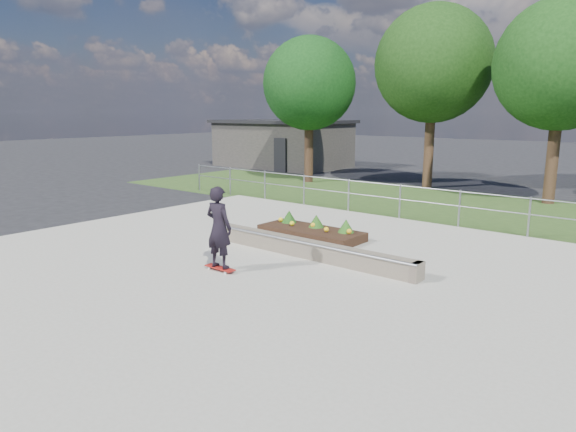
% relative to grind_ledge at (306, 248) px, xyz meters
% --- Properties ---
extents(ground, '(120.00, 120.00, 0.00)m').
position_rel_grind_ledge_xyz_m(ground, '(-0.43, -1.90, -0.26)').
color(ground, black).
rests_on(ground, ground).
extents(grass_verge, '(30.00, 8.00, 0.02)m').
position_rel_grind_ledge_xyz_m(grass_verge, '(-0.43, 9.10, -0.25)').
color(grass_verge, '#2C461C').
rests_on(grass_verge, ground).
extents(concrete_slab, '(15.00, 15.00, 0.06)m').
position_rel_grind_ledge_xyz_m(concrete_slab, '(-0.43, -1.90, -0.23)').
color(concrete_slab, '#9E9B8C').
rests_on(concrete_slab, ground).
extents(fence, '(20.06, 0.06, 1.20)m').
position_rel_grind_ledge_xyz_m(fence, '(-0.43, 5.60, 0.51)').
color(fence, gray).
rests_on(fence, ground).
extents(building, '(8.40, 5.40, 3.00)m').
position_rel_grind_ledge_xyz_m(building, '(-14.43, 16.10, 1.25)').
color(building, '#302E2B').
rests_on(building, ground).
extents(tree_far_left, '(4.55, 4.55, 7.15)m').
position_rel_grind_ledge_xyz_m(tree_far_left, '(-8.43, 11.10, 4.59)').
color(tree_far_left, black).
rests_on(tree_far_left, ground).
extents(tree_mid_left, '(5.25, 5.25, 8.25)m').
position_rel_grind_ledge_xyz_m(tree_mid_left, '(-2.93, 13.10, 5.34)').
color(tree_mid_left, '#352015').
rests_on(tree_mid_left, ground).
extents(tree_mid_right, '(4.90, 4.90, 7.70)m').
position_rel_grind_ledge_xyz_m(tree_mid_right, '(2.57, 12.10, 4.97)').
color(tree_mid_right, '#321F14').
rests_on(tree_mid_right, ground).
extents(grind_ledge, '(6.00, 0.44, 0.43)m').
position_rel_grind_ledge_xyz_m(grind_ledge, '(0.00, 0.00, 0.00)').
color(grind_ledge, brown).
rests_on(grind_ledge, concrete_slab).
extents(planter_bed, '(3.00, 1.20, 0.61)m').
position_rel_grind_ledge_xyz_m(planter_bed, '(-1.09, 1.69, -0.02)').
color(planter_bed, black).
rests_on(planter_bed, concrete_slab).
extents(skateboarder, '(0.80, 0.49, 1.89)m').
position_rel_grind_ledge_xyz_m(skateboarder, '(-0.76, -2.12, 0.78)').
color(skateboarder, silver).
rests_on(skateboarder, concrete_slab).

